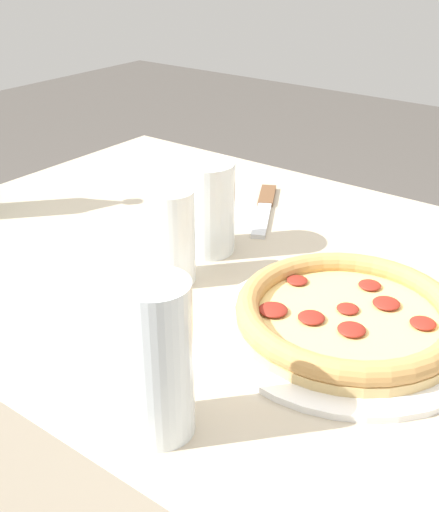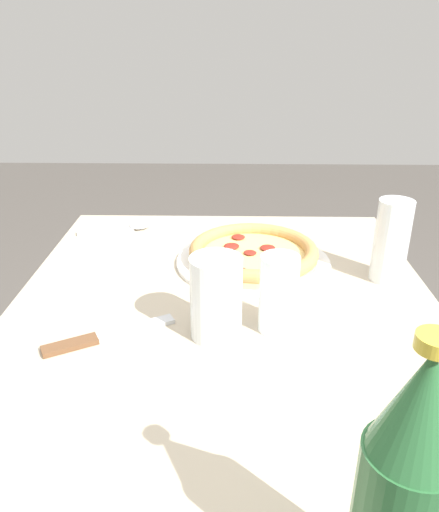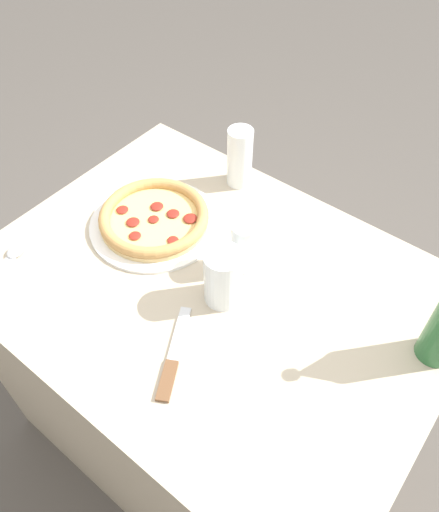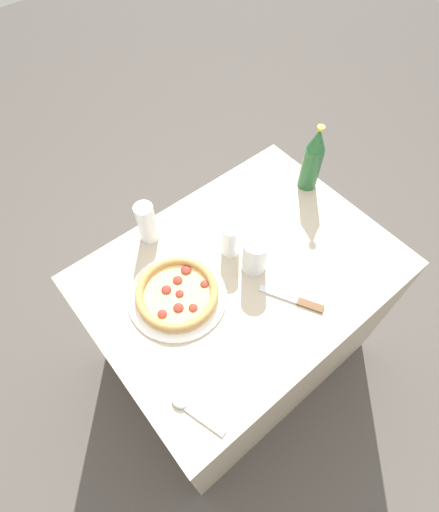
{
  "view_description": "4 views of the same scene",
  "coord_description": "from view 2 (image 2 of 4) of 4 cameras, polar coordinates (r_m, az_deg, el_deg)",
  "views": [
    {
      "loc": [
        -0.48,
        0.64,
        1.17
      ],
      "look_at": [
        -0.04,
        0.05,
        0.79
      ],
      "focal_mm": 45.0,
      "sensor_mm": 36.0,
      "label": 1
    },
    {
      "loc": [
        0.7,
        0.01,
        1.19
      ],
      "look_at": [
        -0.07,
        -0.01,
        0.84
      ],
      "focal_mm": 35.0,
      "sensor_mm": 36.0,
      "label": 2
    },
    {
      "loc": [
        0.42,
        -0.51,
        1.61
      ],
      "look_at": [
        -0.02,
        0.04,
        0.8
      ],
      "focal_mm": 35.0,
      "sensor_mm": 36.0,
      "label": 3
    },
    {
      "loc": [
        -0.49,
        -0.48,
        1.87
      ],
      "look_at": [
        -0.05,
        0.05,
        0.83
      ],
      "focal_mm": 28.0,
      "sensor_mm": 36.0,
      "label": 4
    }
  ],
  "objects": [
    {
      "name": "glass_cola",
      "position": [
        0.98,
        18.99,
        1.29
      ],
      "size": [
        0.06,
        0.06,
        0.16
      ],
      "color": "white",
      "rests_on": "table"
    },
    {
      "name": "table",
      "position": [
        1.07,
        0.5,
        -24.81
      ],
      "size": [
        1.0,
        0.75,
        0.75
      ],
      "color": "#B7A88E",
      "rests_on": "ground_plane"
    },
    {
      "name": "pizza_pepperoni",
      "position": [
        1.01,
        3.89,
        0.18
      ],
      "size": [
        0.31,
        0.31,
        0.04
      ],
      "color": "white",
      "rests_on": "table"
    },
    {
      "name": "glass_orange_juice",
      "position": [
        0.76,
        -0.4,
        -5.14
      ],
      "size": [
        0.08,
        0.08,
        0.13
      ],
      "color": "white",
      "rests_on": "table"
    },
    {
      "name": "knife",
      "position": [
        0.8,
        -13.06,
        -8.94
      ],
      "size": [
        0.12,
        0.19,
        0.01
      ],
      "color": "brown",
      "rests_on": "table"
    },
    {
      "name": "spoon",
      "position": [
        1.2,
        -10.6,
        3.2
      ],
      "size": [
        0.08,
        0.17,
        0.02
      ],
      "color": "silver",
      "rests_on": "table"
    },
    {
      "name": "glass_red_wine",
      "position": [
        0.78,
        6.76,
        -4.55
      ],
      "size": [
        0.06,
        0.06,
        0.13
      ],
      "color": "white",
      "rests_on": "table"
    },
    {
      "name": "beer_bottle",
      "position": [
        0.42,
        20.15,
        -24.78
      ],
      "size": [
        0.07,
        0.07,
        0.27
      ],
      "color": "#286033",
      "rests_on": "table"
    }
  ]
}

